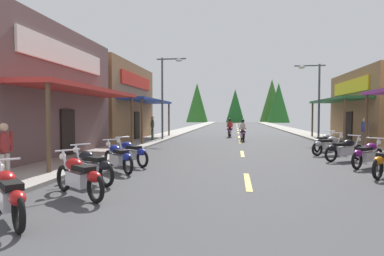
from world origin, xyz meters
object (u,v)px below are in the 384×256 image
(motorcycle_parked_left_0, at_px, (9,194))
(motorcycle_parked_right_4, at_px, (344,149))
(motorcycle_parked_left_4, at_px, (131,152))
(pedestrian_browsing, at_px, (152,127))
(rider_cruising_lead, at_px, (243,132))
(motorcycle_parked_right_6, at_px, (324,142))
(motorcycle_parked_left_1, at_px, (79,176))
(pedestrian_strolling, at_px, (4,149))
(streetlamp_left, at_px, (167,86))
(motorcycle_parked_left_2, at_px, (91,165))
(pedestrian_waiting, at_px, (365,130))
(motorcycle_parked_right_3, at_px, (368,154))
(motorcycle_parked_right_5, at_px, (329,145))
(rider_cruising_trailing, at_px, (230,129))
(streetlamp_right, at_px, (314,90))
(motorcycle_parked_left_3, at_px, (118,157))

(motorcycle_parked_left_0, bearing_deg, motorcycle_parked_right_4, -91.91)
(motorcycle_parked_left_4, bearing_deg, pedestrian_browsing, -42.43)
(motorcycle_parked_left_0, height_order, pedestrian_browsing, pedestrian_browsing)
(motorcycle_parked_left_4, height_order, rider_cruising_lead, rider_cruising_lead)
(motorcycle_parked_right_6, distance_m, pedestrian_browsing, 11.32)
(motorcycle_parked_left_1, height_order, pedestrian_strolling, pedestrian_strolling)
(streetlamp_left, distance_m, motorcycle_parked_left_0, 18.23)
(motorcycle_parked_left_2, relative_size, motorcycle_parked_left_4, 1.04)
(motorcycle_parked_left_0, distance_m, motorcycle_parked_left_2, 3.18)
(motorcycle_parked_left_0, height_order, pedestrian_waiting, pedestrian_waiting)
(motorcycle_parked_right_3, relative_size, motorcycle_parked_left_4, 0.93)
(motorcycle_parked_right_5, xyz_separation_m, motorcycle_parked_right_6, (0.25, 1.70, 0.00))
(motorcycle_parked_right_6, relative_size, motorcycle_parked_left_1, 0.94)
(motorcycle_parked_right_4, height_order, motorcycle_parked_left_0, same)
(motorcycle_parked_right_4, height_order, pedestrian_waiting, pedestrian_waiting)
(pedestrian_browsing, bearing_deg, motorcycle_parked_left_4, -105.11)
(motorcycle_parked_left_0, bearing_deg, rider_cruising_trailing, -56.64)
(motorcycle_parked_right_3, relative_size, motorcycle_parked_left_0, 0.99)
(motorcycle_parked_right_5, bearing_deg, motorcycle_parked_right_4, -120.47)
(motorcycle_parked_left_4, bearing_deg, motorcycle_parked_right_3, -138.52)
(motorcycle_parked_right_5, xyz_separation_m, motorcycle_parked_left_1, (-7.75, -8.62, 0.00))
(streetlamp_right, height_order, pedestrian_strolling, streetlamp_right)
(motorcycle_parked_left_2, bearing_deg, pedestrian_strolling, 46.69)
(rider_cruising_lead, distance_m, pedestrian_strolling, 16.70)
(motorcycle_parked_right_3, xyz_separation_m, rider_cruising_trailing, (-5.05, 15.18, 0.17))
(motorcycle_parked_left_1, distance_m, pedestrian_browsing, 15.24)
(streetlamp_left, distance_m, pedestrian_browsing, 3.20)
(motorcycle_parked_right_6, height_order, motorcycle_parked_left_3, same)
(streetlamp_left, xyz_separation_m, motorcycle_parked_left_4, (1.15, -11.61, -3.45))
(motorcycle_parked_left_2, distance_m, pedestrian_waiting, 16.10)
(rider_cruising_lead, bearing_deg, motorcycle_parked_left_4, 155.87)
(motorcycle_parked_left_1, distance_m, motorcycle_parked_left_2, 1.50)
(pedestrian_waiting, relative_size, pedestrian_strolling, 1.03)
(motorcycle_parked_right_6, height_order, motorcycle_parked_left_1, same)
(motorcycle_parked_right_3, height_order, motorcycle_parked_left_3, same)
(streetlamp_right, distance_m, motorcycle_parked_right_5, 9.30)
(motorcycle_parked_right_3, distance_m, motorcycle_parked_right_5, 3.48)
(streetlamp_left, relative_size, motorcycle_parked_right_3, 3.68)
(motorcycle_parked_right_3, distance_m, motorcycle_parked_left_0, 10.93)
(motorcycle_parked_left_0, height_order, rider_cruising_trailing, rider_cruising_trailing)
(pedestrian_browsing, relative_size, pedestrian_strolling, 1.08)
(motorcycle_parked_left_4, xyz_separation_m, pedestrian_strolling, (-2.26, -3.57, 0.46))
(rider_cruising_lead, xyz_separation_m, pedestrian_waiting, (6.90, -3.39, 0.33))
(motorcycle_parked_right_5, xyz_separation_m, rider_cruising_trailing, (-4.71, 11.72, 0.17))
(motorcycle_parked_right_6, xyz_separation_m, motorcycle_parked_left_1, (-8.00, -10.32, 0.00))
(motorcycle_parked_right_4, bearing_deg, motorcycle_parked_right_6, 56.35)
(motorcycle_parked_left_1, bearing_deg, motorcycle_parked_right_6, -91.71)
(rider_cruising_trailing, height_order, pedestrian_browsing, pedestrian_browsing)
(motorcycle_parked_left_1, bearing_deg, streetlamp_right, -81.70)
(motorcycle_parked_left_0, xyz_separation_m, pedestrian_browsing, (-1.87, 16.80, 0.55))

